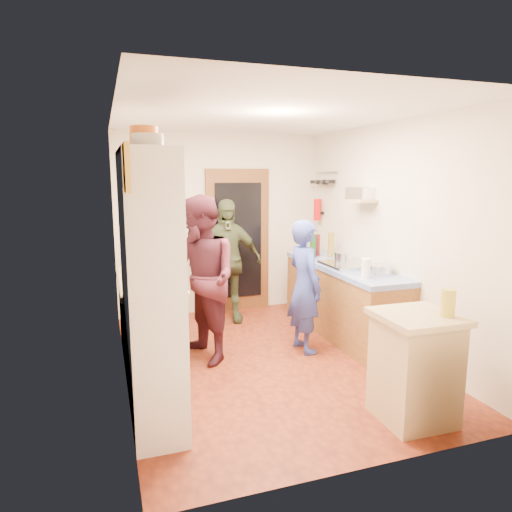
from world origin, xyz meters
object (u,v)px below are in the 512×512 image
hutch_body (150,289)px  person_left (202,279)px  person_back (227,261)px  island_base (414,370)px  right_counter_base (342,302)px  person_hob (308,287)px

hutch_body → person_left: size_ratio=1.21×
person_left → person_back: bearing=135.9°
island_base → person_left: person_left is taller
right_counter_base → person_back: person_back is taller
right_counter_base → person_hob: bearing=-150.2°
hutch_body → right_counter_base: (2.50, 1.30, -0.68)m
person_hob → person_left: bearing=77.5°
hutch_body → island_base: bearing=-20.3°
island_base → person_back: size_ratio=0.51×
hutch_body → person_back: bearing=61.3°
right_counter_base → person_back: bearing=142.8°
island_base → person_back: person_back is taller
person_hob → person_left: size_ratio=0.84×
right_counter_base → person_left: bearing=-172.9°
person_hob → person_left: (-1.19, 0.15, 0.15)m
island_base → person_hob: bearing=96.5°
hutch_body → person_left: hutch_body is taller
right_counter_base → hutch_body: bearing=-152.5°
person_back → right_counter_base: bearing=-32.7°
right_counter_base → person_back: (-1.26, 0.96, 0.43)m
person_hob → person_back: size_ratio=0.90×
hutch_body → person_hob: bearing=26.6°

